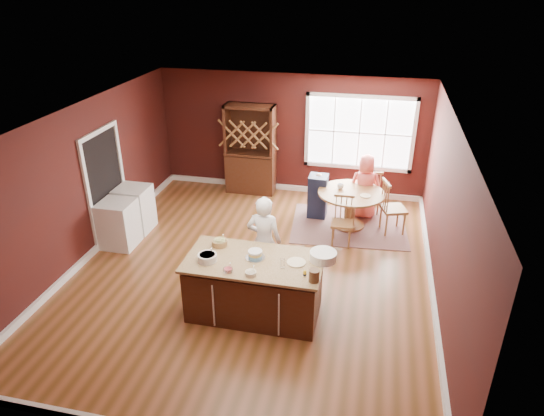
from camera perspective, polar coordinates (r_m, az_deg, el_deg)
The scene contains 28 objects.
room_shell at distance 7.80m, azimuth -2.40°, elevation 1.06°, with size 7.00×7.00×7.00m.
window at distance 10.77m, azimuth 10.23°, elevation 8.70°, with size 2.36×0.10×1.66m, color white, non-canonical shape.
doorway at distance 9.57m, azimuth -18.89°, elevation 2.37°, with size 0.08×1.26×2.13m, color white, non-canonical shape.
kitchen_island at distance 7.27m, azimuth -2.07°, elevation -9.34°, with size 1.98×1.04×0.92m.
dining_table at distance 9.72m, azimuth 9.23°, elevation 0.71°, with size 1.31×1.31×0.75m.
baker at distance 7.73m, azimuth -0.94°, elevation -3.95°, with size 0.57×0.37×1.56m, color white.
layer_cake at distance 7.02m, azimuth -1.99°, elevation -5.48°, with size 0.29×0.29×0.12m, color white, non-canonical shape.
bowl_blue at distance 7.01m, azimuth -7.61°, elevation -5.80°, with size 0.28×0.28×0.11m, color silver.
bowl_yellow at distance 7.37m, azimuth -6.17°, elevation -4.08°, with size 0.24×0.24×0.09m, color brown.
bowl_pink at distance 6.76m, azimuth -5.19°, elevation -7.27°, with size 0.14×0.14×0.05m, color white.
bowl_olive at distance 6.66m, azimuth -2.52°, elevation -7.68°, with size 0.16×0.16×0.06m, color #F0DFC5.
drinking_glass at distance 6.79m, azimuth 1.25°, elevation -6.55°, with size 0.07×0.07×0.14m, color silver.
dinner_plate at distance 6.93m, azimuth 2.88°, elevation -6.41°, with size 0.27×0.27×0.02m, color beige.
white_tub at distance 7.00m, azimuth 6.04°, elevation -5.65°, with size 0.39×0.39×0.13m, color white.
stoneware_crock at distance 6.53m, azimuth 4.96°, elevation -7.93°, with size 0.15×0.15×0.17m, color brown.
toy_figurine at distance 6.66m, azimuth 3.88°, elevation -7.64°, with size 0.05×0.05×0.08m, color yellow, non-canonical shape.
rug at distance 9.96m, azimuth 9.01°, elevation -2.04°, with size 2.27×1.75×0.01m, color brown.
chair_east at distance 9.67m, azimuth 14.14°, elevation 0.17°, with size 0.46×0.44×1.10m, color brown, non-canonical shape.
chair_south at distance 9.07m, azimuth 8.26°, elevation -1.57°, with size 0.40×0.38×0.96m, color brown, non-canonical shape.
chair_north at distance 10.39m, azimuth 11.47°, elevation 2.05°, with size 0.42×0.40×1.00m, color brown, non-canonical shape.
seated_woman at distance 10.11m, azimuth 10.90°, elevation 2.51°, with size 0.66×0.43×1.36m, color #F5655F.
high_chair at distance 10.07m, azimuth 5.41°, elevation 1.50°, with size 0.38×0.38×0.95m, color black, non-canonical shape.
toddler at distance 9.98m, azimuth 5.20°, elevation 3.39°, with size 0.18×0.14×0.26m, color #8CA5BF, non-canonical shape.
table_plate at distance 9.50m, azimuth 10.93°, elevation 1.43°, with size 0.21×0.21×0.02m, color beige.
table_cup at distance 9.73m, azimuth 8.06°, elevation 2.54°, with size 0.13×0.13×0.10m, color white.
hutch at distance 11.02m, azimuth -2.55°, elevation 6.87°, with size 1.11×0.46×2.04m, color black.
washer at distance 9.40m, azimuth -17.61°, elevation -1.80°, with size 0.61×0.59×0.88m, color white.
dryer at distance 9.89m, azimuth -15.87°, elevation -0.08°, with size 0.62×0.60×0.90m, color white.
Camera 1 is at (1.85, -6.82, 4.66)m, focal length 32.00 mm.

